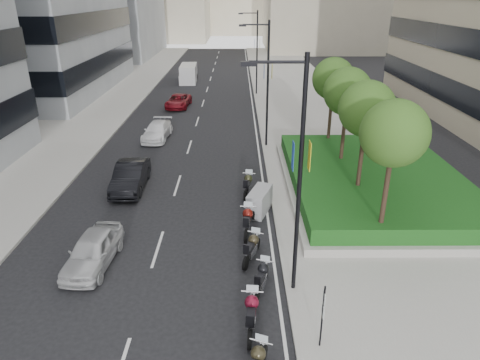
{
  "coord_description": "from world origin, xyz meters",
  "views": [
    {
      "loc": [
        2.15,
        -12.55,
        10.66
      ],
      "look_at": [
        2.26,
        7.19,
        2.0
      ],
      "focal_mm": 32.0,
      "sensor_mm": 36.0,
      "label": 1
    }
  ],
  "objects_px": {
    "lamp_post_0": "(296,171)",
    "motorcycle_6": "(248,185)",
    "parking_sign": "(323,314)",
    "motorcycle_5": "(260,201)",
    "car_a": "(93,250)",
    "motorcycle_1": "(251,314)",
    "delivery_van": "(188,74)",
    "car_b": "(130,176)",
    "car_d": "(178,101)",
    "lamp_post_1": "(266,79)",
    "lamp_post_2": "(256,49)",
    "motorcycle_2": "(262,277)",
    "motorcycle_3": "(252,248)",
    "car_c": "(157,131)",
    "motorcycle_4": "(247,222)"
  },
  "relations": [
    {
      "from": "motorcycle_1",
      "to": "car_d",
      "type": "bearing_deg",
      "value": 16.65
    },
    {
      "from": "car_d",
      "to": "lamp_post_2",
      "type": "bearing_deg",
      "value": 40.15
    },
    {
      "from": "motorcycle_2",
      "to": "motorcycle_3",
      "type": "distance_m",
      "value": 2.1
    },
    {
      "from": "motorcycle_3",
      "to": "car_b",
      "type": "bearing_deg",
      "value": 63.08
    },
    {
      "from": "car_b",
      "to": "delivery_van",
      "type": "xyz_separation_m",
      "value": [
        -0.02,
        32.91,
        0.25
      ]
    },
    {
      "from": "delivery_van",
      "to": "car_b",
      "type": "bearing_deg",
      "value": -92.05
    },
    {
      "from": "lamp_post_1",
      "to": "lamp_post_2",
      "type": "bearing_deg",
      "value": 90.0
    },
    {
      "from": "motorcycle_6",
      "to": "lamp_post_0",
      "type": "bearing_deg",
      "value": -160.88
    },
    {
      "from": "parking_sign",
      "to": "car_a",
      "type": "height_order",
      "value": "parking_sign"
    },
    {
      "from": "parking_sign",
      "to": "car_b",
      "type": "xyz_separation_m",
      "value": [
        -8.97,
        12.58,
        -0.69
      ]
    },
    {
      "from": "car_c",
      "to": "motorcycle_6",
      "type": "bearing_deg",
      "value": -52.13
    },
    {
      "from": "motorcycle_1",
      "to": "motorcycle_6",
      "type": "xyz_separation_m",
      "value": [
        0.11,
        10.76,
        -0.02
      ]
    },
    {
      "from": "lamp_post_0",
      "to": "motorcycle_2",
      "type": "relative_size",
      "value": 4.46
    },
    {
      "from": "car_b",
      "to": "motorcycle_1",
      "type": "bearing_deg",
      "value": -61.07
    },
    {
      "from": "motorcycle_6",
      "to": "car_b",
      "type": "xyz_separation_m",
      "value": [
        -6.88,
        0.86,
        0.17
      ]
    },
    {
      "from": "lamp_post_0",
      "to": "motorcycle_5",
      "type": "relative_size",
      "value": 4.0
    },
    {
      "from": "motorcycle_6",
      "to": "car_a",
      "type": "xyz_separation_m",
      "value": [
        -6.69,
        -6.91,
        0.1
      ]
    },
    {
      "from": "parking_sign",
      "to": "motorcycle_5",
      "type": "xyz_separation_m",
      "value": [
        -1.51,
        9.52,
        -0.82
      ]
    },
    {
      "from": "lamp_post_2",
      "to": "motorcycle_2",
      "type": "relative_size",
      "value": 4.46
    },
    {
      "from": "delivery_van",
      "to": "parking_sign",
      "type": "bearing_deg",
      "value": -80.91
    },
    {
      "from": "motorcycle_3",
      "to": "motorcycle_4",
      "type": "bearing_deg",
      "value": 23.98
    },
    {
      "from": "lamp_post_0",
      "to": "car_d",
      "type": "relative_size",
      "value": 1.97
    },
    {
      "from": "motorcycle_1",
      "to": "car_a",
      "type": "relative_size",
      "value": 0.57
    },
    {
      "from": "motorcycle_1",
      "to": "car_c",
      "type": "xyz_separation_m",
      "value": [
        -6.82,
        21.06,
        0.02
      ]
    },
    {
      "from": "car_a",
      "to": "motorcycle_1",
      "type": "bearing_deg",
      "value": -25.91
    },
    {
      "from": "motorcycle_6",
      "to": "delivery_van",
      "type": "height_order",
      "value": "delivery_van"
    },
    {
      "from": "car_b",
      "to": "car_d",
      "type": "relative_size",
      "value": 1.02
    },
    {
      "from": "lamp_post_1",
      "to": "motorcycle_3",
      "type": "distance_m",
      "value": 15.57
    },
    {
      "from": "lamp_post_1",
      "to": "car_a",
      "type": "height_order",
      "value": "lamp_post_1"
    },
    {
      "from": "lamp_post_0",
      "to": "motorcycle_3",
      "type": "distance_m",
      "value": 5.17
    },
    {
      "from": "lamp_post_2",
      "to": "motorcycle_1",
      "type": "distance_m",
      "value": 37.34
    },
    {
      "from": "motorcycle_2",
      "to": "car_c",
      "type": "height_order",
      "value": "car_c"
    },
    {
      "from": "motorcycle_1",
      "to": "motorcycle_4",
      "type": "relative_size",
      "value": 0.98
    },
    {
      "from": "car_a",
      "to": "car_b",
      "type": "xyz_separation_m",
      "value": [
        -0.19,
        7.77,
        0.07
      ]
    },
    {
      "from": "parking_sign",
      "to": "motorcycle_5",
      "type": "distance_m",
      "value": 9.67
    },
    {
      "from": "motorcycle_5",
      "to": "car_b",
      "type": "height_order",
      "value": "car_b"
    },
    {
      "from": "lamp_post_2",
      "to": "car_b",
      "type": "height_order",
      "value": "lamp_post_2"
    },
    {
      "from": "motorcycle_5",
      "to": "lamp_post_0",
      "type": "bearing_deg",
      "value": -152.88
    },
    {
      "from": "motorcycle_3",
      "to": "car_a",
      "type": "bearing_deg",
      "value": 113.04
    },
    {
      "from": "lamp_post_1",
      "to": "lamp_post_2",
      "type": "xyz_separation_m",
      "value": [
        0.0,
        18.0,
        0.0
      ]
    },
    {
      "from": "delivery_van",
      "to": "lamp_post_0",
      "type": "bearing_deg",
      "value": -80.99
    },
    {
      "from": "motorcycle_1",
      "to": "car_b",
      "type": "relative_size",
      "value": 0.5
    },
    {
      "from": "lamp_post_0",
      "to": "motorcycle_6",
      "type": "height_order",
      "value": "lamp_post_0"
    },
    {
      "from": "motorcycle_3",
      "to": "motorcycle_2",
      "type": "bearing_deg",
      "value": -150.92
    },
    {
      "from": "car_a",
      "to": "delivery_van",
      "type": "relative_size",
      "value": 0.77
    },
    {
      "from": "motorcycle_2",
      "to": "delivery_van",
      "type": "height_order",
      "value": "delivery_van"
    },
    {
      "from": "motorcycle_3",
      "to": "car_a",
      "type": "distance_m",
      "value": 6.74
    },
    {
      "from": "motorcycle_3",
      "to": "car_d",
      "type": "bearing_deg",
      "value": 33.79
    },
    {
      "from": "motorcycle_5",
      "to": "parking_sign",
      "type": "bearing_deg",
      "value": -151.32
    },
    {
      "from": "car_c",
      "to": "motorcycle_2",
      "type": "bearing_deg",
      "value": -65.0
    }
  ]
}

